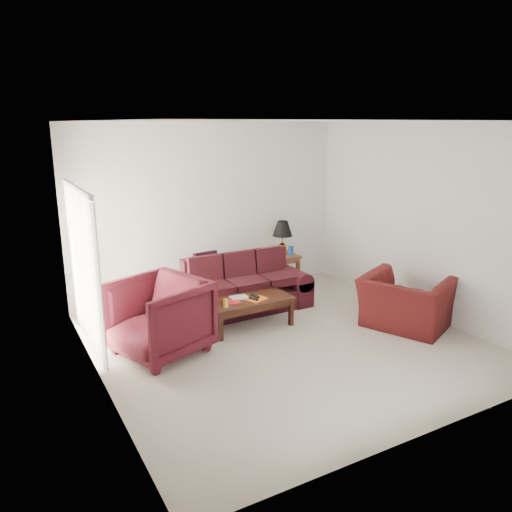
{
  "coord_description": "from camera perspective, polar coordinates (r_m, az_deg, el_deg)",
  "views": [
    {
      "loc": [
        -3.49,
        -5.47,
        2.98
      ],
      "look_at": [
        0.0,
        0.85,
        1.05
      ],
      "focal_mm": 35.0,
      "sensor_mm": 36.0,
      "label": 1
    }
  ],
  "objects": [
    {
      "name": "floor_lamp",
      "position": [
        7.95,
        -19.35,
        -2.34
      ],
      "size": [
        0.28,
        0.28,
        1.46
      ],
      "primitive_type": null,
      "rotation": [
        0.0,
        0.0,
        -0.22
      ],
      "color": "white",
      "rests_on": "ground"
    },
    {
      "name": "end_table",
      "position": [
        9.36,
        2.85,
        -1.65
      ],
      "size": [
        0.57,
        0.57,
        0.61
      ],
      "primitive_type": null,
      "rotation": [
        0.0,
        0.0,
        -0.02
      ],
      "color": "#53331C",
      "rests_on": "ground"
    },
    {
      "name": "throw_pillow",
      "position": [
        8.4,
        -5.7,
        -0.88
      ],
      "size": [
        0.42,
        0.24,
        0.42
      ],
      "primitive_type": "cube",
      "rotation": [
        -0.21,
        0.0,
        0.11
      ],
      "color": "black",
      "rests_on": "sofa"
    },
    {
      "name": "remote_b",
      "position": [
        7.48,
        -0.1,
        -4.57
      ],
      "size": [
        0.06,
        0.19,
        0.02
      ],
      "primitive_type": "cube",
      "rotation": [
        0.0,
        0.0,
        0.01
      ],
      "color": "black",
      "rests_on": "coffee_table"
    },
    {
      "name": "sofa",
      "position": [
        8.11,
        -1.35,
        -3.26
      ],
      "size": [
        2.17,
        0.96,
        0.88
      ],
      "primitive_type": null,
      "rotation": [
        0.0,
        0.0,
        0.01
      ],
      "color": "black",
      "rests_on": "ground"
    },
    {
      "name": "magazine_white",
      "position": [
        7.48,
        -1.93,
        -4.75
      ],
      "size": [
        0.27,
        0.21,
        0.01
      ],
      "primitive_type": "cube",
      "rotation": [
        0.0,
        0.0,
        -0.06
      ],
      "color": "silver",
      "rests_on": "coffee_table"
    },
    {
      "name": "floor",
      "position": [
        7.13,
        3.35,
        -9.74
      ],
      "size": [
        5.0,
        5.0,
        0.0
      ],
      "primitive_type": "plane",
      "color": "beige",
      "rests_on": "ground"
    },
    {
      "name": "clock",
      "position": [
        9.07,
        2.19,
        0.29
      ],
      "size": [
        0.14,
        0.1,
        0.13
      ],
      "primitive_type": "cube",
      "rotation": [
        0.0,
        0.0,
        -0.42
      ],
      "color": "white",
      "rests_on": "end_table"
    },
    {
      "name": "blue_canister",
      "position": [
        9.23,
        3.98,
        0.6
      ],
      "size": [
        0.13,
        0.13,
        0.16
      ],
      "primitive_type": "cylinder",
      "rotation": [
        0.0,
        0.0,
        -0.37
      ],
      "color": "#173E9A",
      "rests_on": "end_table"
    },
    {
      "name": "armchair_left",
      "position": [
        6.71,
        -11.06,
        -6.91
      ],
      "size": [
        1.42,
        1.4,
        1.02
      ],
      "primitive_type": "imported",
      "rotation": [
        0.0,
        0.0,
        -1.23
      ],
      "color": "#400E17",
      "rests_on": "ground"
    },
    {
      "name": "magazine_red",
      "position": [
        7.29,
        -2.91,
        -5.3
      ],
      "size": [
        0.29,
        0.24,
        0.01
      ],
      "primitive_type": "cube",
      "rotation": [
        0.0,
        0.0,
        -0.26
      ],
      "color": "#B11113",
      "rests_on": "coffee_table"
    },
    {
      "name": "table_lamp",
      "position": [
        9.27,
        3.04,
        2.13
      ],
      "size": [
        0.4,
        0.4,
        0.62
      ],
      "primitive_type": null,
      "rotation": [
        0.0,
        0.0,
        0.08
      ],
      "color": "#B29037",
      "rests_on": "end_table"
    },
    {
      "name": "armchair_right",
      "position": [
        7.78,
        16.71,
        -5.1
      ],
      "size": [
        1.46,
        1.53,
        0.78
      ],
      "primitive_type": "imported",
      "rotation": [
        0.0,
        0.0,
        1.99
      ],
      "color": "#400E0F",
      "rests_on": "ground"
    },
    {
      "name": "coffee_table",
      "position": [
        7.54,
        -0.87,
        -6.46
      ],
      "size": [
        1.41,
        0.97,
        0.45
      ],
      "primitive_type": null,
      "rotation": [
        0.0,
        0.0,
        -0.28
      ],
      "color": "black",
      "rests_on": "ground"
    },
    {
      "name": "yellow_glass",
      "position": [
        7.09,
        -3.51,
        -5.41
      ],
      "size": [
        0.08,
        0.08,
        0.13
      ],
      "primitive_type": "cylinder",
      "rotation": [
        0.0,
        0.0,
        0.04
      ],
      "color": "yellow",
      "rests_on": "coffee_table"
    },
    {
      "name": "remote_a",
      "position": [
        7.36,
        -0.28,
        -4.92
      ],
      "size": [
        0.11,
        0.16,
        0.02
      ],
      "primitive_type": "cube",
      "rotation": [
        0.0,
        0.0,
        0.43
      ],
      "color": "black",
      "rests_on": "coffee_table"
    },
    {
      "name": "blinds",
      "position": [
        7.11,
        -19.2,
        -1.38
      ],
      "size": [
        0.1,
        2.0,
        2.16
      ],
      "primitive_type": "cube",
      "color": "silver",
      "rests_on": "ground"
    },
    {
      "name": "picture_frame",
      "position": [
        9.35,
        1.46,
        0.87
      ],
      "size": [
        0.18,
        0.2,
        0.06
      ],
      "primitive_type": "cube",
      "rotation": [
        1.36,
        0.0,
        -0.22
      ],
      "color": "#B9B9BE",
      "rests_on": "end_table"
    },
    {
      "name": "magazine_orange",
      "position": [
        7.4,
        0.16,
        -4.96
      ],
      "size": [
        0.33,
        0.28,
        0.02
      ],
      "primitive_type": "cube",
      "rotation": [
        0.0,
        0.0,
        0.29
      ],
      "color": "orange",
      "rests_on": "coffee_table"
    }
  ]
}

